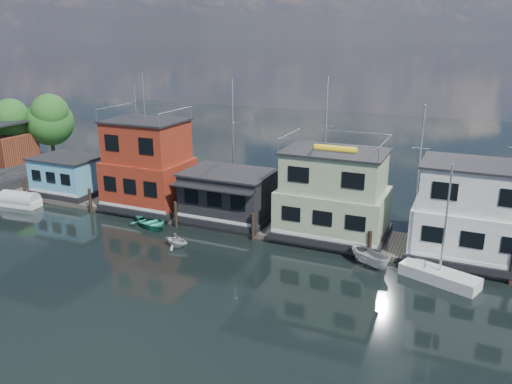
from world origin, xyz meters
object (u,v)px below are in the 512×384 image
at_px(houseboat_blue, 69,175).
at_px(houseboat_red, 148,166).
at_px(tarp_runabout, 20,200).
at_px(houseboat_white, 475,213).
at_px(houseboat_green, 333,195).
at_px(dinghy_teal, 152,222).
at_px(motorboat, 371,258).
at_px(day_sailer, 439,275).
at_px(houseboat_dark, 228,195).
at_px(dinghy_white, 176,240).

height_order(houseboat_blue, houseboat_red, houseboat_red).
bearing_deg(tarp_runabout, houseboat_white, 0.10).
xyz_separation_m(houseboat_green, dinghy_teal, (-14.39, -3.59, -3.15)).
distance_m(motorboat, day_sailer, 4.52).
height_order(houseboat_red, motorboat, houseboat_red).
height_order(houseboat_white, dinghy_teal, houseboat_white).
height_order(houseboat_dark, day_sailer, day_sailer).
distance_m(houseboat_dark, houseboat_white, 19.03).
bearing_deg(houseboat_blue, dinghy_teal, -16.50).
bearing_deg(dinghy_teal, houseboat_blue, 100.59).
distance_m(tarp_runabout, dinghy_white, 18.62).
xyz_separation_m(houseboat_green, motorboat, (3.83, -3.85, -2.91)).
xyz_separation_m(houseboat_red, motorboat, (20.83, -3.85, -3.46)).
bearing_deg(houseboat_white, motorboat, -148.02).
bearing_deg(dinghy_white, houseboat_green, -51.81).
bearing_deg(houseboat_blue, day_sailer, -6.92).
bearing_deg(day_sailer, houseboat_green, 172.87).
distance_m(houseboat_blue, houseboat_green, 26.53).
distance_m(houseboat_green, day_sailer, 9.84).
bearing_deg(houseboat_green, dinghy_white, -148.28).
xyz_separation_m(houseboat_blue, dinghy_white, (16.28, -6.32, -1.66)).
height_order(houseboat_blue, dinghy_white, houseboat_blue).
bearing_deg(houseboat_red, houseboat_dark, -0.14).
bearing_deg(houseboat_white, houseboat_green, 180.00).
xyz_separation_m(houseboat_blue, houseboat_dark, (17.50, -0.02, 0.21)).
xyz_separation_m(houseboat_dark, dinghy_teal, (-5.39, -3.57, -2.01)).
height_order(tarp_runabout, dinghy_white, tarp_runabout).
bearing_deg(houseboat_red, motorboat, -10.48).
relative_size(houseboat_white, dinghy_white, 4.05).
xyz_separation_m(houseboat_dark, day_sailer, (17.33, -4.21, -1.97)).
bearing_deg(dinghy_teal, houseboat_white, -54.54).
bearing_deg(day_sailer, houseboat_dark, -173.87).
distance_m(houseboat_dark, houseboat_green, 9.07).
distance_m(dinghy_teal, day_sailer, 22.73).
height_order(dinghy_teal, dinghy_white, dinghy_white).
distance_m(houseboat_blue, dinghy_teal, 12.76).
xyz_separation_m(houseboat_green, tarp_runabout, (-28.72, -4.12, -2.98)).
bearing_deg(houseboat_green, motorboat, -45.19).
relative_size(tarp_runabout, motorboat, 1.17).
bearing_deg(dinghy_teal, tarp_runabout, 119.23).
distance_m(houseboat_blue, day_sailer, 35.13).
bearing_deg(day_sailer, houseboat_white, 88.22).
xyz_separation_m(houseboat_red, tarp_runabout, (-11.72, -4.12, -3.53)).
xyz_separation_m(houseboat_dark, houseboat_green, (9.00, 0.02, 1.13)).
bearing_deg(houseboat_dark, day_sailer, -13.65).
relative_size(houseboat_dark, motorboat, 2.22).
bearing_deg(tarp_runabout, dinghy_white, -12.75).
xyz_separation_m(dinghy_teal, dinghy_white, (4.17, -2.73, 0.14)).
distance_m(houseboat_green, motorboat, 6.16).
xyz_separation_m(dinghy_white, day_sailer, (18.55, 2.09, -0.10)).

